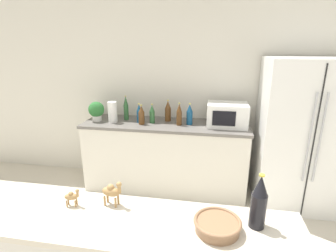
% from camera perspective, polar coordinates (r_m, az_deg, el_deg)
% --- Properties ---
extents(wall_back, '(8.00, 0.06, 2.55)m').
position_cam_1_polar(wall_back, '(3.52, 6.00, 7.63)').
color(wall_back, silver).
rests_on(wall_back, ground_plane).
extents(back_counter, '(2.09, 0.63, 0.91)m').
position_cam_1_polar(back_counter, '(3.48, -0.58, -6.51)').
color(back_counter, silver).
rests_on(back_counter, ground_plane).
extents(refrigerator, '(0.95, 0.73, 1.73)m').
position_cam_1_polar(refrigerator, '(3.38, 27.16, -1.78)').
color(refrigerator, white).
rests_on(refrigerator, ground_plane).
extents(potted_plant, '(0.20, 0.20, 0.25)m').
position_cam_1_polar(potted_plant, '(3.52, -15.32, 3.30)').
color(potted_plant, silver).
rests_on(potted_plant, back_counter).
extents(paper_towel_roll, '(0.12, 0.12, 0.26)m').
position_cam_1_polar(paper_towel_roll, '(3.41, -11.97, 2.98)').
color(paper_towel_roll, white).
rests_on(paper_towel_roll, back_counter).
extents(microwave, '(0.48, 0.37, 0.28)m').
position_cam_1_polar(microwave, '(3.26, 12.73, 2.42)').
color(microwave, white).
rests_on(microwave, back_counter).
extents(back_bottle_0, '(0.08, 0.08, 0.27)m').
position_cam_1_polar(back_bottle_0, '(3.25, 4.71, 2.50)').
color(back_bottle_0, navy).
rests_on(back_bottle_0, back_counter).
extents(back_bottle_1, '(0.06, 0.06, 0.32)m').
position_cam_1_polar(back_bottle_1, '(3.49, -9.12, 3.81)').
color(back_bottle_1, '#2D6033').
rests_on(back_bottle_1, back_counter).
extents(back_bottle_2, '(0.07, 0.07, 0.25)m').
position_cam_1_polar(back_bottle_2, '(3.31, -3.47, 2.63)').
color(back_bottle_2, '#2D6033').
rests_on(back_bottle_2, back_counter).
extents(back_bottle_3, '(0.07, 0.07, 0.28)m').
position_cam_1_polar(back_bottle_3, '(3.21, 2.44, 2.49)').
color(back_bottle_3, brown).
rests_on(back_bottle_3, back_counter).
extents(back_bottle_4, '(0.06, 0.06, 0.25)m').
position_cam_1_polar(back_bottle_4, '(3.34, -6.30, 2.71)').
color(back_bottle_4, navy).
rests_on(back_bottle_4, back_counter).
extents(back_bottle_5, '(0.07, 0.07, 0.25)m').
position_cam_1_polar(back_bottle_5, '(3.27, -5.80, 2.38)').
color(back_bottle_5, brown).
rests_on(back_bottle_5, back_counter).
extents(back_bottle_6, '(0.08, 0.08, 0.28)m').
position_cam_1_polar(back_bottle_6, '(3.38, -0.02, 3.25)').
color(back_bottle_6, brown).
rests_on(back_bottle_6, back_counter).
extents(wine_bottle, '(0.08, 0.08, 0.30)m').
position_cam_1_polar(wine_bottle, '(1.47, 19.16, -15.41)').
color(wine_bottle, black).
rests_on(wine_bottle, bar_counter).
extents(fruit_bowl, '(0.25, 0.25, 0.06)m').
position_cam_1_polar(fruit_bowl, '(1.45, 10.68, -20.35)').
color(fruit_bowl, '#8C6647').
rests_on(fruit_bowl, bar_counter).
extents(camel_figurine, '(0.13, 0.07, 0.16)m').
position_cam_1_polar(camel_figurine, '(1.61, -12.16, -13.68)').
color(camel_figurine, '#A87F4C').
rests_on(camel_figurine, bar_counter).
extents(camel_figurine_second, '(0.09, 0.05, 0.11)m').
position_cam_1_polar(camel_figurine_second, '(1.68, -20.22, -14.15)').
color(camel_figurine_second, '#A87F4C').
rests_on(camel_figurine_second, bar_counter).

